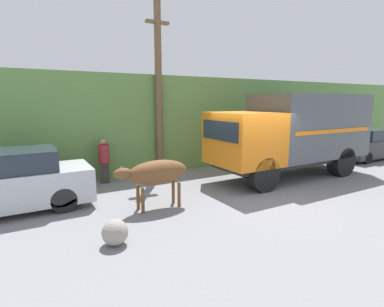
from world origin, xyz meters
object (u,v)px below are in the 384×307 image
hatchback_car (368,145)px  pedestrian_on_hill (104,159)px  cargo_truck (295,131)px  parked_suv (4,183)px  roadside_rock (115,232)px  utility_pole (159,88)px  brown_cow (157,173)px

hatchback_car → pedestrian_on_hill: (-12.64, 2.00, 0.14)m
cargo_truck → parked_suv: bearing=175.6°
cargo_truck → roadside_rock: cargo_truck is taller
hatchback_car → roadside_rock: hatchback_car is taller
hatchback_car → pedestrian_on_hill: size_ratio=2.40×
pedestrian_on_hill → utility_pole: utility_pole is taller
hatchback_car → utility_pole: 10.94m
hatchback_car → brown_cow: bearing=-173.9°
brown_cow → pedestrian_on_hill: pedestrian_on_hill is taller
parked_suv → utility_pole: bearing=20.2°
pedestrian_on_hill → utility_pole: 3.41m
hatchback_car → pedestrian_on_hill: 12.80m
pedestrian_on_hill → hatchback_car: bearing=-173.1°
brown_cow → utility_pole: size_ratio=0.32×
parked_suv → pedestrian_on_hill: 3.37m
brown_cow → hatchback_car: hatchback_car is taller
parked_suv → utility_pole: utility_pole is taller
hatchback_car → utility_pole: size_ratio=0.58×
utility_pole → cargo_truck: bearing=-35.1°
parked_suv → hatchback_car: (15.59, -0.39, -0.07)m
parked_suv → roadside_rock: bearing=-58.4°
parked_suv → pedestrian_on_hill: size_ratio=2.73×
parked_suv → hatchback_car: 15.60m
parked_suv → roadside_rock: parked_suv is taller
utility_pole → roadside_rock: size_ratio=12.29×
hatchback_car → utility_pole: utility_pole is taller
utility_pole → hatchback_car: bearing=-12.6°
cargo_truck → pedestrian_on_hill: bearing=159.7°
brown_cow → utility_pole: 4.63m
cargo_truck → pedestrian_on_hill: size_ratio=4.15×
utility_pole → roadside_rock: bearing=-122.4°
cargo_truck → hatchback_car: (6.10, 0.68, -1.03)m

